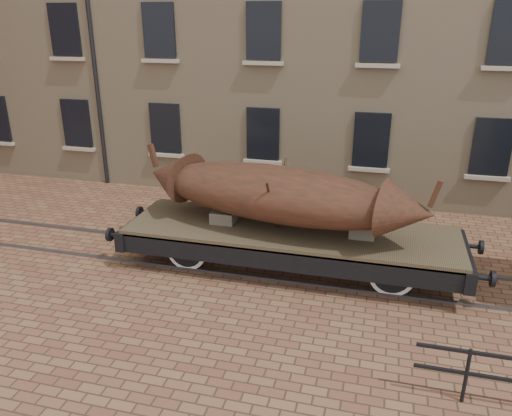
# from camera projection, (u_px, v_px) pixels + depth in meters

# --- Properties ---
(ground) EXTENTS (90.00, 90.00, 0.00)m
(ground) POSITION_uv_depth(u_px,v_px,m) (313.00, 271.00, 12.17)
(ground) COLOR brown
(rail_track) EXTENTS (30.00, 1.52, 0.06)m
(rail_track) POSITION_uv_depth(u_px,v_px,m) (313.00, 269.00, 12.16)
(rail_track) COLOR #59595E
(rail_track) RESTS_ON ground
(flatcar_wagon) EXTENTS (8.90, 2.41, 1.34)m
(flatcar_wagon) POSITION_uv_depth(u_px,v_px,m) (290.00, 237.00, 12.01)
(flatcar_wagon) COLOR brown
(flatcar_wagon) RESTS_ON ground
(iron_boat) EXTENTS (7.21, 3.11, 1.71)m
(iron_boat) POSITION_uv_depth(u_px,v_px,m) (277.00, 193.00, 11.70)
(iron_boat) COLOR #54291B
(iron_boat) RESTS_ON flatcar_wagon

